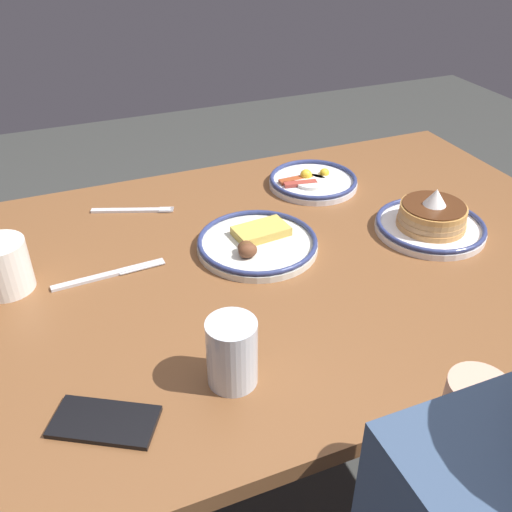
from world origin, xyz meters
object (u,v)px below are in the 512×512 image
Objects in this scene: cell_phone at (105,422)px; fork_near at (133,210)px; drinking_glass at (232,355)px; butter_knife at (109,275)px; plate_far_companion at (257,243)px; plate_near_main at (313,181)px; coffee_mug at (2,265)px; plate_center_pancakes at (431,221)px.

fork_near is (-0.16, -0.58, -0.00)m from cell_phone.
butter_knife is (0.12, -0.34, -0.05)m from drinking_glass.
plate_far_companion is 0.32m from fork_near.
plate_far_companion is at bearing 42.10° from plate_near_main.
plate_near_main reaches higher than fork_near.
plate_near_main is at bearing -127.21° from drinking_glass.
butter_knife is at bearing 169.42° from coffee_mug.
fork_near is at bearing -75.03° from cell_phone.
plate_center_pancakes is at bearing -130.19° from cell_phone.
fork_near is at bearing -29.83° from plate_center_pancakes.
plate_center_pancakes is 0.67m from butter_knife.
fork_near is at bearing -111.99° from butter_knife.
drinking_glass is (0.54, 0.25, 0.02)m from plate_center_pancakes.
plate_far_companion is at bearing -11.99° from plate_center_pancakes.
coffee_mug is at bearing -50.89° from drinking_glass.
cell_phone is (0.36, 0.33, -0.01)m from plate_far_companion.
plate_far_companion is 0.37m from drinking_glass.
plate_far_companion reaches higher than fork_near.
plate_center_pancakes reaches higher than fork_near.
cell_phone is 0.80× the size of fork_near.
cell_phone reaches higher than fork_near.
coffee_mug reaches higher than butter_knife.
drinking_glass is (0.17, 0.32, 0.04)m from plate_far_companion.
fork_near is at bearing -50.77° from plate_far_companion.
plate_near_main is 0.32m from plate_far_companion.
plate_center_pancakes is 0.38m from plate_far_companion.
drinking_glass is at bearing 52.79° from plate_near_main.
plate_far_companion reaches higher than butter_knife.
plate_center_pancakes reaches higher than cell_phone.
drinking_glass is at bearing 24.55° from plate_center_pancakes.
plate_near_main is at bearing 175.22° from fork_near.
coffee_mug is 0.19m from butter_knife.
plate_far_companion reaches higher than cell_phone.
drinking_glass is (0.41, 0.54, 0.04)m from plate_near_main.
cell_phone is (0.60, 0.55, -0.01)m from plate_near_main.
fork_near is at bearing -4.78° from plate_near_main.
cell_phone is at bearing 42.55° from plate_far_companion.
drinking_glass is 0.76× the size of cell_phone.
cell_phone reaches higher than butter_knife.
plate_center_pancakes is 0.78m from cell_phone.
coffee_mug is 0.69× the size of fork_near.
coffee_mug is at bearing 12.89° from plate_near_main.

